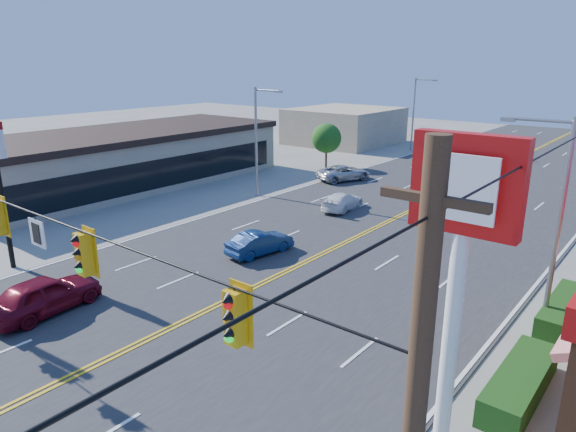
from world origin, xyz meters
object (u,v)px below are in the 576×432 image
Objects in this scene: kfc_pylon at (459,254)px; car_white at (342,202)px; car_blue at (260,244)px; car_silver at (344,173)px; signal_span at (17,243)px; car_magenta at (45,296)px.

kfc_pylon is 24.51m from car_white.
car_blue is 18.38m from car_silver.
car_silver is (-8.47, 30.30, -4.24)m from signal_span.
signal_span is at bearing 145.91° from car_magenta.
signal_span is 11.87m from kfc_pylon.
car_magenta is (-4.84, 2.64, -4.12)m from signal_span.
car_white is at bearing 128.38° from kfc_pylon.
car_blue is (2.37, 10.29, -0.15)m from car_magenta.
car_white is (-14.83, 18.73, -5.47)m from kfc_pylon.
car_silver is (-6.00, 17.37, 0.03)m from car_blue.
kfc_pylon is 16.86m from car_magenta.
car_white is 0.85× the size of car_silver.
car_blue is at bearing 146.68° from kfc_pylon.
signal_span is 23.43m from car_white.
kfc_pylon is at bearing 179.44° from car_magenta.
car_magenta is at bearing 151.33° from signal_span.
car_white is (-3.72, 22.73, -4.31)m from signal_span.
car_white is (-1.25, 9.80, -0.04)m from car_blue.
car_magenta is at bearing 81.01° from car_white.
car_magenta is at bearing 86.71° from car_blue.
kfc_pylon is at bearing 122.59° from car_white.
signal_span reaches higher than kfc_pylon.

